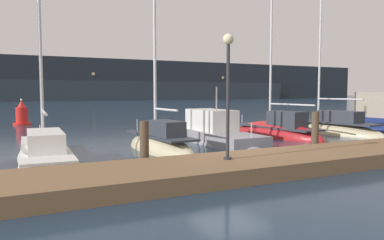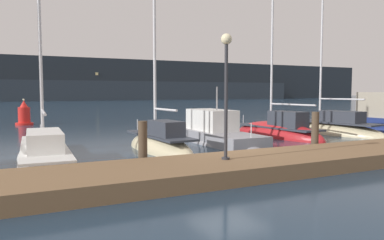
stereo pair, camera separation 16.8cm
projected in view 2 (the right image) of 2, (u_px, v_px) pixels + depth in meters
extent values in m
plane|color=#1E3347|center=(228.00, 158.00, 13.71)|extent=(400.00, 400.00, 0.00)
cube|color=brown|center=(268.00, 163.00, 11.56)|extent=(42.94, 2.80, 0.45)
cylinder|color=#4C3D2D|center=(143.00, 146.00, 11.48)|extent=(0.28, 0.28, 1.54)
cylinder|color=#4C3D2D|center=(315.00, 133.00, 14.52)|extent=(0.28, 0.28, 1.66)
ellipsoid|color=white|center=(44.00, 160.00, 13.34)|extent=(2.14, 8.23, 1.16)
cube|color=silver|center=(44.00, 147.00, 13.31)|extent=(1.80, 6.91, 0.08)
cube|color=silver|center=(44.00, 140.00, 12.38)|extent=(1.19, 2.65, 0.62)
cylinder|color=silver|center=(43.00, 112.00, 12.47)|extent=(0.21, 2.93, 0.09)
cylinder|color=silver|center=(41.00, 130.00, 16.72)|extent=(0.04, 0.04, 0.50)
ellipsoid|color=beige|center=(160.00, 151.00, 15.33)|extent=(1.81, 5.32, 1.48)
cube|color=#333842|center=(159.00, 135.00, 15.28)|extent=(1.52, 4.47, 0.08)
cube|color=#333842|center=(166.00, 128.00, 14.71)|extent=(0.98, 1.73, 0.60)
cylinder|color=silver|center=(155.00, 56.00, 15.40)|extent=(0.12, 0.12, 6.47)
cylinder|color=silver|center=(165.00, 110.00, 14.71)|extent=(0.23, 1.96, 0.09)
cylinder|color=silver|center=(137.00, 125.00, 17.34)|extent=(0.04, 0.04, 0.50)
ellipsoid|color=gray|center=(218.00, 143.00, 17.75)|extent=(2.14, 6.43, 0.94)
cube|color=gray|center=(218.00, 137.00, 17.73)|extent=(1.96, 5.79, 0.56)
cube|color=silver|center=(211.00, 120.00, 18.24)|extent=(1.45, 2.83, 1.01)
cube|color=black|center=(199.00, 115.00, 19.38)|extent=(1.26, 0.22, 0.46)
cylinder|color=silver|center=(217.00, 98.00, 17.71)|extent=(0.07, 0.07, 1.11)
cylinder|color=silver|center=(251.00, 130.00, 15.27)|extent=(0.04, 0.04, 0.60)
ellipsoid|color=red|center=(277.00, 137.00, 20.26)|extent=(2.24, 6.46, 1.66)
cube|color=#333842|center=(277.00, 127.00, 20.22)|extent=(1.88, 5.43, 0.08)
cube|color=#333842|center=(288.00, 119.00, 19.53)|extent=(1.18, 2.11, 0.85)
cylinder|color=silver|center=(272.00, 58.00, 20.37)|extent=(0.12, 0.12, 7.45)
cylinder|color=silver|center=(292.00, 105.00, 19.24)|extent=(0.37, 3.08, 0.09)
cylinder|color=silver|center=(243.00, 119.00, 22.69)|extent=(0.04, 0.04, 0.50)
ellipsoid|color=beige|center=(328.00, 133.00, 21.90)|extent=(2.89, 7.49, 1.39)
cube|color=#333842|center=(328.00, 122.00, 21.85)|extent=(2.43, 6.30, 0.08)
cube|color=#333842|center=(342.00, 117.00, 21.10)|extent=(1.43, 2.47, 0.63)
cylinder|color=silver|center=(321.00, 55.00, 22.04)|extent=(0.12, 0.12, 7.79)
cylinder|color=silver|center=(341.00, 99.00, 21.07)|extent=(0.51, 2.80, 0.09)
cylinder|color=silver|center=(284.00, 115.00, 24.60)|extent=(0.04, 0.04, 0.50)
cube|color=#A39984|center=(384.00, 105.00, 23.09)|extent=(1.52, 2.98, 1.56)
cube|color=black|center=(365.00, 101.00, 24.24)|extent=(1.23, 0.35, 0.69)
cube|color=black|center=(384.00, 107.00, 27.23)|extent=(1.31, 0.23, 0.47)
cylinder|color=red|center=(24.00, 124.00, 27.52)|extent=(1.25, 1.25, 0.16)
cylinder|color=red|center=(24.00, 115.00, 27.47)|extent=(0.84, 0.84, 1.14)
cone|color=red|center=(24.00, 104.00, 27.41)|extent=(0.58, 0.58, 0.50)
sphere|color=#F9EAB7|center=(24.00, 100.00, 27.39)|extent=(0.16, 0.16, 0.16)
cylinder|color=#2D2D33|center=(226.00, 158.00, 10.98)|extent=(0.24, 0.24, 0.06)
cylinder|color=#2D2D33|center=(226.00, 101.00, 10.86)|extent=(0.10, 0.10, 3.29)
sphere|color=#F9EAB7|center=(226.00, 39.00, 10.72)|extent=(0.32, 0.32, 0.32)
cube|color=#232B33|center=(37.00, 79.00, 109.41)|extent=(240.00, 16.00, 12.33)
cube|color=#2C363F|center=(67.00, 91.00, 103.71)|extent=(144.00, 10.00, 5.50)
cube|color=#F4DB8C|center=(97.00, 74.00, 108.90)|extent=(0.80, 0.10, 0.80)
cube|color=#F4DB8C|center=(226.00, 78.00, 128.03)|extent=(0.80, 0.10, 0.80)
cube|color=#F4DB8C|center=(214.00, 91.00, 126.21)|extent=(0.80, 0.10, 0.80)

